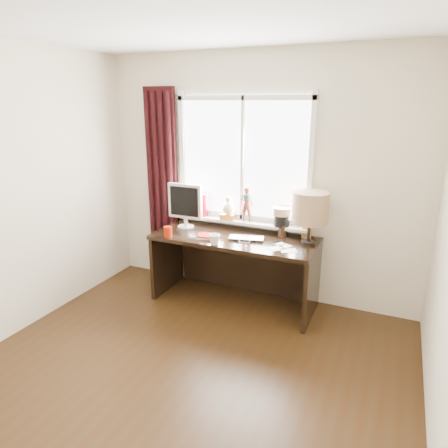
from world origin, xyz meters
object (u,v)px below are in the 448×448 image
at_px(monitor, 185,203).
at_px(mug, 214,239).
at_px(red_cup, 168,232).
at_px(desk, 238,255).
at_px(laptop, 247,238).
at_px(table_lamp, 310,208).

bearing_deg(monitor, mug, -35.43).
relative_size(mug, red_cup, 1.00).
bearing_deg(red_cup, desk, 31.49).
distance_m(laptop, table_lamp, 0.70).
bearing_deg(red_cup, laptop, 17.93).
bearing_deg(table_lamp, red_cup, -164.57).
height_order(laptop, monitor, monitor).
xyz_separation_m(monitor, table_lamp, (1.36, 0.02, 0.09)).
bearing_deg(monitor, table_lamp, 0.64).
bearing_deg(mug, laptop, 48.32).
height_order(desk, table_lamp, table_lamp).
xyz_separation_m(red_cup, desk, (0.62, 0.38, -0.30)).
bearing_deg(desk, laptop, -41.83).
bearing_deg(laptop, monitor, 158.72).
bearing_deg(monitor, red_cup, -90.97).
xyz_separation_m(mug, table_lamp, (0.83, 0.39, 0.31)).
height_order(mug, red_cup, same).
height_order(laptop, desk, laptop).
height_order(laptop, table_lamp, table_lamp).
bearing_deg(desk, red_cup, -148.51).
height_order(mug, table_lamp, table_lamp).
relative_size(laptop, desk, 0.21).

